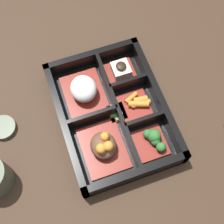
{
  "coord_description": "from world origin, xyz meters",
  "views": [
    {
      "loc": [
        -0.25,
        0.09,
        0.65
      ],
      "look_at": [
        0.0,
        0.0,
        0.03
      ],
      "focal_mm": 50.0,
      "sensor_mm": 36.0,
      "label": 1
    }
  ],
  "objects": [
    {
      "name": "bento_rim",
      "position": [
        0.0,
        -0.0,
        0.02
      ],
      "size": [
        0.3,
        0.23,
        0.05
      ],
      "color": "black",
      "rests_on": "ground_plane"
    },
    {
      "name": "bowl_stew",
      "position": [
        -0.07,
        0.04,
        0.03
      ],
      "size": [
        0.12,
        0.09,
        0.05
      ],
      "color": "maroon",
      "rests_on": "bento_base"
    },
    {
      "name": "bowl_rice",
      "position": [
        0.07,
        0.04,
        0.03
      ],
      "size": [
        0.12,
        0.09,
        0.05
      ],
      "color": "maroon",
      "rests_on": "bento_base"
    },
    {
      "name": "bowl_greens",
      "position": [
        -0.09,
        -0.06,
        0.02
      ],
      "size": [
        0.07,
        0.07,
        0.03
      ],
      "color": "maroon",
      "rests_on": "bento_base"
    },
    {
      "name": "ground_plane",
      "position": [
        0.0,
        0.0,
        0.0
      ],
      "size": [
        3.0,
        3.0,
        0.0
      ],
      "primitive_type": "plane",
      "color": "#382619"
    },
    {
      "name": "bowl_pickles",
      "position": [
        -0.0,
        -0.01,
        0.01
      ],
      "size": [
        0.04,
        0.04,
        0.01
      ],
      "color": "maroon",
      "rests_on": "bento_base"
    },
    {
      "name": "bowl_carrots",
      "position": [
        0.0,
        -0.06,
        0.02
      ],
      "size": [
        0.08,
        0.07,
        0.02
      ],
      "color": "maroon",
      "rests_on": "bento_base"
    },
    {
      "name": "sauce_dish",
      "position": [
        0.05,
        0.24,
        0.01
      ],
      "size": [
        0.06,
        0.06,
        0.01
      ],
      "color": "#424C38",
      "rests_on": "ground_plane"
    },
    {
      "name": "bowl_tofu",
      "position": [
        0.09,
        -0.05,
        0.02
      ],
      "size": [
        0.06,
        0.07,
        0.04
      ],
      "color": "maroon",
      "rests_on": "bento_base"
    },
    {
      "name": "bento_base",
      "position": [
        0.0,
        0.0,
        0.01
      ],
      "size": [
        0.3,
        0.23,
        0.01
      ],
      "color": "black",
      "rests_on": "ground_plane"
    }
  ]
}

